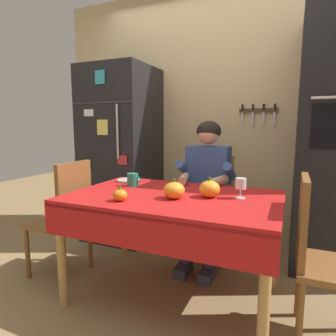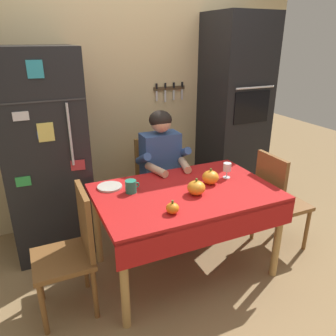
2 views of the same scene
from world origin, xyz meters
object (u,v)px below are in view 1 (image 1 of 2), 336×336
object	(u,v)px
dining_table	(172,208)
pumpkin_large	(120,195)
pumpkin_medium	(210,189)
pumpkin_small	(174,190)
chair_behind_person	(211,201)
refrigerator	(122,154)
chair_right_side	(321,253)
coffee_mug	(133,180)
serving_tray	(129,180)
seated_person	(206,181)
wine_glass	(241,185)
chair_left_side	(66,214)

from	to	relation	value
dining_table	pumpkin_large	xyz separation A→B (m)	(-0.24, -0.26, 0.12)
pumpkin_medium	pumpkin_small	world-z (taller)	pumpkin_medium
dining_table	chair_behind_person	size ratio (longest dim) A/B	1.51
refrigerator	chair_right_side	bearing A→B (deg)	-26.41
chair_right_side	coffee_mug	world-z (taller)	chair_right_side
coffee_mug	pumpkin_small	xyz separation A→B (m)	(0.44, -0.24, 0.00)
chair_behind_person	pumpkin_small	distance (m)	0.91
serving_tray	chair_right_side	bearing A→B (deg)	-13.89
chair_right_side	pumpkin_small	world-z (taller)	chair_right_side
dining_table	seated_person	distance (m)	0.61
serving_tray	wine_glass	bearing A→B (deg)	-12.70
coffee_mug	wine_glass	size ratio (longest dim) A/B	0.86
chair_behind_person	pumpkin_medium	bearing A→B (deg)	-76.33
wine_glass	serving_tray	distance (m)	0.99
chair_behind_person	pumpkin_medium	size ratio (longest dim) A/B	6.85
dining_table	chair_right_side	size ratio (longest dim) A/B	1.51
seated_person	coffee_mug	distance (m)	0.64
refrigerator	dining_table	world-z (taller)	refrigerator
refrigerator	chair_left_side	world-z (taller)	refrigerator
wine_glass	pumpkin_large	size ratio (longest dim) A/B	1.38
seated_person	pumpkin_large	bearing A→B (deg)	-109.65
refrigerator	serving_tray	distance (m)	0.72
wine_glass	pumpkin_medium	distance (m)	0.20
chair_behind_person	chair_left_side	xyz separation A→B (m)	(-0.96, -0.83, 0.00)
seated_person	pumpkin_large	world-z (taller)	seated_person
chair_behind_person	refrigerator	bearing A→B (deg)	174.90
chair_left_side	refrigerator	bearing A→B (deg)	93.06
coffee_mug	serving_tray	bearing A→B (deg)	131.01
chair_left_side	pumpkin_medium	distance (m)	1.18
dining_table	wine_glass	distance (m)	0.48
refrigerator	seated_person	bearing A→B (deg)	-15.42
pumpkin_medium	serving_tray	size ratio (longest dim) A/B	0.69
seated_person	pumpkin_large	xyz separation A→B (m)	(-0.31, -0.86, 0.04)
refrigerator	pumpkin_medium	size ratio (longest dim) A/B	13.26
seated_person	chair_left_side	distance (m)	1.18
wine_glass	pumpkin_small	bearing A→B (deg)	-156.41
seated_person	chair_left_side	bearing A→B (deg)	-146.38
chair_behind_person	seated_person	distance (m)	0.29
dining_table	chair_left_side	world-z (taller)	chair_left_side
coffee_mug	wine_glass	world-z (taller)	wine_glass
refrigerator	pumpkin_small	distance (m)	1.38
chair_right_side	pumpkin_medium	bearing A→B (deg)	172.31
coffee_mug	serving_tray	distance (m)	0.20
refrigerator	chair_right_side	distance (m)	2.10
refrigerator	pumpkin_small	bearing A→B (deg)	-43.85
pumpkin_medium	serving_tray	bearing A→B (deg)	161.08
chair_behind_person	serving_tray	size ratio (longest dim) A/B	4.71
dining_table	chair_right_side	world-z (taller)	chair_right_side
dining_table	pumpkin_small	xyz separation A→B (m)	(0.04, -0.07, 0.14)
coffee_mug	pumpkin_medium	world-z (taller)	pumpkin_medium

